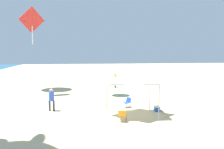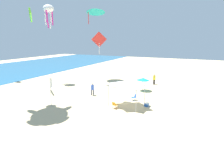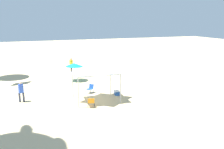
{
  "view_description": "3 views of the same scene",
  "coord_description": "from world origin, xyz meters",
  "px_view_note": "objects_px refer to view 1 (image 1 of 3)",
  "views": [
    {
      "loc": [
        -17.51,
        2.98,
        4.85
      ],
      "look_at": [
        -0.36,
        0.97,
        2.97
      ],
      "focal_mm": 37.12,
      "sensor_mm": 36.0,
      "label": 1
    },
    {
      "loc": [
        -21.49,
        -8.21,
        7.97
      ],
      "look_at": [
        0.24,
        2.24,
        3.42
      ],
      "focal_mm": 30.19,
      "sensor_mm": 36.0,
      "label": 2
    },
    {
      "loc": [
        -20.64,
        5.68,
        6.93
      ],
      "look_at": [
        -2.44,
        -1.29,
        2.51
      ],
      "focal_mm": 39.96,
      "sensor_mm": 36.0,
      "label": 3
    }
  ],
  "objects_px": {
    "beach_umbrella": "(115,78)",
    "cooler_box": "(157,109)",
    "folding_chair_facing_ocean": "(122,115)",
    "kite_diamond_red": "(32,21)",
    "folding_chair_left_of_tent": "(127,102)",
    "canopy_tent": "(131,78)",
    "person_far_stroller": "(115,79)",
    "person_watching_sky": "(51,98)"
  },
  "relations": [
    {
      "from": "canopy_tent",
      "to": "person_far_stroller",
      "type": "height_order",
      "value": "canopy_tent"
    },
    {
      "from": "kite_diamond_red",
      "to": "cooler_box",
      "type": "bearing_deg",
      "value": 122.18
    },
    {
      "from": "beach_umbrella",
      "to": "folding_chair_facing_ocean",
      "type": "bearing_deg",
      "value": 175.68
    },
    {
      "from": "person_far_stroller",
      "to": "folding_chair_left_of_tent",
      "type": "bearing_deg",
      "value": 14.15
    },
    {
      "from": "person_watching_sky",
      "to": "person_far_stroller",
      "type": "distance_m",
      "value": 12.24
    },
    {
      "from": "person_watching_sky",
      "to": "kite_diamond_red",
      "type": "relative_size",
      "value": 0.46
    },
    {
      "from": "beach_umbrella",
      "to": "folding_chair_left_of_tent",
      "type": "height_order",
      "value": "beach_umbrella"
    },
    {
      "from": "beach_umbrella",
      "to": "person_far_stroller",
      "type": "xyz_separation_m",
      "value": [
        4.83,
        -0.65,
        -0.74
      ]
    },
    {
      "from": "canopy_tent",
      "to": "person_far_stroller",
      "type": "xyz_separation_m",
      "value": [
        12.24,
        -0.45,
        -1.68
      ]
    },
    {
      "from": "folding_chair_left_of_tent",
      "to": "kite_diamond_red",
      "type": "relative_size",
      "value": 0.21
    },
    {
      "from": "folding_chair_left_of_tent",
      "to": "cooler_box",
      "type": "height_order",
      "value": "folding_chair_left_of_tent"
    },
    {
      "from": "person_far_stroller",
      "to": "beach_umbrella",
      "type": "bearing_deg",
      "value": 8.12
    },
    {
      "from": "cooler_box",
      "to": "kite_diamond_red",
      "type": "distance_m",
      "value": 15.63
    },
    {
      "from": "canopy_tent",
      "to": "folding_chair_facing_ocean",
      "type": "bearing_deg",
      "value": 150.98
    },
    {
      "from": "folding_chair_facing_ocean",
      "to": "person_far_stroller",
      "type": "height_order",
      "value": "person_far_stroller"
    },
    {
      "from": "person_watching_sky",
      "to": "kite_diamond_red",
      "type": "height_order",
      "value": "kite_diamond_red"
    },
    {
      "from": "folding_chair_left_of_tent",
      "to": "cooler_box",
      "type": "distance_m",
      "value": 2.6
    },
    {
      "from": "canopy_tent",
      "to": "cooler_box",
      "type": "bearing_deg",
      "value": -71.46
    },
    {
      "from": "beach_umbrella",
      "to": "canopy_tent",
      "type": "bearing_deg",
      "value": -178.46
    },
    {
      "from": "beach_umbrella",
      "to": "cooler_box",
      "type": "relative_size",
      "value": 3.13
    },
    {
      "from": "folding_chair_facing_ocean",
      "to": "person_far_stroller",
      "type": "relative_size",
      "value": 0.44
    },
    {
      "from": "person_far_stroller",
      "to": "cooler_box",
      "type": "bearing_deg",
      "value": 24.8
    },
    {
      "from": "kite_diamond_red",
      "to": "person_watching_sky",
      "type": "bearing_deg",
      "value": 90.07
    },
    {
      "from": "folding_chair_facing_ocean",
      "to": "kite_diamond_red",
      "type": "height_order",
      "value": "kite_diamond_red"
    },
    {
      "from": "folding_chair_facing_ocean",
      "to": "folding_chair_left_of_tent",
      "type": "bearing_deg",
      "value": -91.31
    },
    {
      "from": "person_far_stroller",
      "to": "kite_diamond_red",
      "type": "xyz_separation_m",
      "value": [
        -3.41,
        9.22,
        6.68
      ]
    },
    {
      "from": "canopy_tent",
      "to": "folding_chair_facing_ocean",
      "type": "relative_size",
      "value": 4.55
    },
    {
      "from": "folding_chair_left_of_tent",
      "to": "kite_diamond_red",
      "type": "distance_m",
      "value": 13.27
    },
    {
      "from": "canopy_tent",
      "to": "folding_chair_facing_ocean",
      "type": "xyz_separation_m",
      "value": [
        -1.58,
        0.88,
        -2.3
      ]
    },
    {
      "from": "cooler_box",
      "to": "beach_umbrella",
      "type": "bearing_deg",
      "value": 20.35
    },
    {
      "from": "folding_chair_facing_ocean",
      "to": "person_far_stroller",
      "type": "bearing_deg",
      "value": -81.66
    },
    {
      "from": "folding_chair_left_of_tent",
      "to": "kite_diamond_red",
      "type": "xyz_separation_m",
      "value": [
        6.57,
        8.93,
        7.29
      ]
    },
    {
      "from": "beach_umbrella",
      "to": "cooler_box",
      "type": "height_order",
      "value": "beach_umbrella"
    },
    {
      "from": "canopy_tent",
      "to": "kite_diamond_red",
      "type": "relative_size",
      "value": 0.95
    },
    {
      "from": "folding_chair_left_of_tent",
      "to": "person_watching_sky",
      "type": "distance_m",
      "value": 6.19
    },
    {
      "from": "person_watching_sky",
      "to": "beach_umbrella",
      "type": "bearing_deg",
      "value": 41.78
    },
    {
      "from": "folding_chair_left_of_tent",
      "to": "cooler_box",
      "type": "xyz_separation_m",
      "value": [
        -1.5,
        -2.1,
        -0.27
      ]
    },
    {
      "from": "person_watching_sky",
      "to": "folding_chair_left_of_tent",
      "type": "bearing_deg",
      "value": 1.8
    },
    {
      "from": "folding_chair_left_of_tent",
      "to": "kite_diamond_red",
      "type": "bearing_deg",
      "value": -164.67
    },
    {
      "from": "folding_chair_facing_ocean",
      "to": "kite_diamond_red",
      "type": "relative_size",
      "value": 0.21
    },
    {
      "from": "canopy_tent",
      "to": "person_far_stroller",
      "type": "bearing_deg",
      "value": -2.12
    },
    {
      "from": "beach_umbrella",
      "to": "kite_diamond_red",
      "type": "distance_m",
      "value": 10.52
    }
  ]
}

